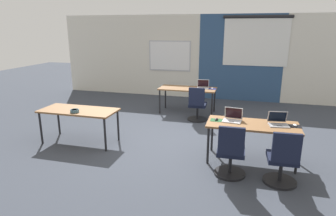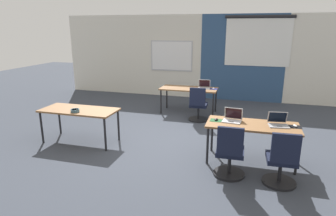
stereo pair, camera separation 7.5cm
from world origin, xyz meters
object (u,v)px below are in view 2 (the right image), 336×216
desk_near_left (79,112)px  chair_near_right_inner (230,156)px  mouse_far_right (213,88)px  mouse_near_right_inner (216,119)px  chair_near_right_end (282,163)px  laptop_near_right_end (278,123)px  snack_bowl (75,110)px  laptop_far_right (204,87)px  desk_far_center (189,90)px  chair_far_right (198,107)px  mouse_near_right_end (295,126)px  laptop_near_right_inner (232,119)px  desk_near_right (252,127)px

desk_near_left → chair_near_right_inner: bearing=-12.1°
mouse_far_right → mouse_near_right_inner: size_ratio=0.92×
mouse_near_right_inner → chair_near_right_end: chair_near_right_end is taller
laptop_near_right_end → mouse_near_right_inner: bearing=173.0°
mouse_far_right → snack_bowl: bearing=-128.2°
laptop_near_right_end → snack_bowl: size_ratio=2.08×
desk_near_left → laptop_far_right: (2.17, 2.88, 0.11)m
desk_far_center → chair_far_right: (0.40, -0.70, -0.28)m
desk_near_left → laptop_far_right: laptop_far_right is taller
chair_near_right_inner → mouse_near_right_end: (1.03, 0.74, 0.36)m
chair_far_right → laptop_near_right_inner: (0.99, -2.02, 0.39)m
mouse_far_right → laptop_near_right_end: size_ratio=0.28×
chair_near_right_inner → chair_near_right_end: (0.78, -0.06, 0.00)m
chair_far_right → chair_near_right_end: bearing=120.4°
desk_near_left → mouse_far_right: 3.75m
laptop_near_right_inner → snack_bowl: laptop_near_right_inner is taller
mouse_near_right_inner → chair_near_right_inner: 0.87m
laptop_far_right → mouse_near_right_inner: bearing=-81.4°
desk_near_left → laptop_near_right_end: 3.93m
laptop_far_right → snack_bowl: (-2.13, -3.08, -0.01)m
laptop_near_right_inner → mouse_near_right_end: bearing=6.1°
laptop_far_right → mouse_near_right_end: size_ratio=3.13×
mouse_near_right_end → laptop_far_right: bearing=125.7°
mouse_far_right → chair_near_right_end: bearing=-67.1°
desk_near_right → mouse_near_right_end: mouse_near_right_end is taller
mouse_near_right_inner → snack_bowl: snack_bowl is taller
desk_near_left → laptop_near_right_inner: bearing=1.4°
laptop_near_right_inner → mouse_near_right_inner: size_ratio=3.22×
mouse_far_right → mouse_near_right_end: same height
laptop_near_right_inner → snack_bowl: size_ratio=2.04×
chair_near_right_end → chair_near_right_inner: bearing=-6.7°
mouse_near_right_end → desk_near_left: bearing=-179.3°
desk_near_right → laptop_far_right: size_ratio=4.54×
desk_far_center → laptop_near_right_end: size_ratio=4.33×
desk_far_center → laptop_near_right_end: bearing=-51.5°
chair_near_right_inner → chair_near_right_end: same height
chair_near_right_end → mouse_near_right_end: bearing=-109.6°
desk_near_left → desk_near_right: 3.50m
chair_near_right_inner → snack_bowl: size_ratio=5.18×
laptop_near_right_end → chair_near_right_end: (0.03, -0.80, -0.39)m
desk_near_right → mouse_near_right_end: (0.70, 0.05, 0.08)m
laptop_near_right_end → mouse_near_right_end: 0.28m
mouse_far_right → chair_far_right: size_ratio=0.11×
desk_near_right → mouse_near_right_inner: (-0.64, 0.04, 0.08)m
laptop_far_right → mouse_near_right_inner: size_ratio=3.13×
chair_far_right → mouse_near_right_end: size_ratio=8.18×
desk_near_left → desk_near_right: size_ratio=1.00×
mouse_near_right_inner → desk_far_center: bearing=111.8°
chair_far_right → chair_near_right_inner: (1.02, -2.78, 0.00)m
mouse_far_right → laptop_near_right_end: (1.49, -2.79, 0.03)m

